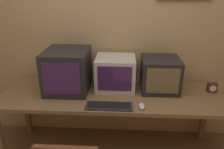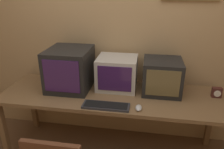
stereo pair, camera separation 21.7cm
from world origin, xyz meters
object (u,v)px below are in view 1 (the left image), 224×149
monitor_center (115,73)px  keyboard_main (109,106)px  mouse_near_keyboard (142,106)px  monitor_left (68,70)px  desk_clock (212,88)px  monitor_right (160,74)px

monitor_center → keyboard_main: (-0.04, -0.43, -0.16)m
monitor_center → mouse_near_keyboard: monitor_center is taller
monitor_left → keyboard_main: monitor_left is taller
monitor_left → monitor_center: size_ratio=1.17×
keyboard_main → desk_clock: (1.05, 0.37, 0.04)m
monitor_center → desk_clock: size_ratio=4.06×
mouse_near_keyboard → keyboard_main: bearing=-179.0°
monitor_right → mouse_near_keyboard: (-0.21, -0.40, -0.16)m
monitor_right → monitor_center: bearing=177.2°
monitor_right → mouse_near_keyboard: monitor_right is taller
monitor_center → mouse_near_keyboard: size_ratio=3.88×
monitor_center → monitor_right: size_ratio=1.06×
monitor_left → monitor_right: monitor_left is taller
monitor_left → monitor_center: bearing=9.3°
monitor_left → monitor_right: 0.97m
keyboard_main → mouse_near_keyboard: 0.30m
monitor_right → keyboard_main: monitor_right is taller
mouse_near_keyboard → monitor_left: bearing=155.4°
monitor_right → desk_clock: (0.54, -0.04, -0.12)m
keyboard_main → monitor_right: bearing=38.8°
monitor_center → monitor_right: 0.47m
monitor_center → monitor_right: monitor_right is taller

